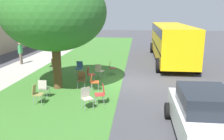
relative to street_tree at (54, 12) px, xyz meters
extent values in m
plane|color=#424247|center=(1.48, -3.47, -3.87)|extent=(80.00, 80.00, 0.00)
cube|color=#3D752D|center=(1.48, -0.27, -3.86)|extent=(48.00, 6.00, 0.01)
cube|color=#ADA89E|center=(1.48, 4.13, -3.86)|extent=(48.00, 2.80, 0.01)
cylinder|color=brown|center=(0.00, 0.00, -2.54)|extent=(0.44, 0.44, 2.65)
ellipsoid|color=#2D6B28|center=(0.00, 0.00, 0.01)|extent=(5.15, 5.15, 3.81)
cube|color=#C64C1E|center=(-0.17, -2.00, -3.43)|extent=(0.46, 0.45, 0.04)
cube|color=#C64C1E|center=(-0.19, -1.82, -3.19)|extent=(0.41, 0.13, 0.40)
cylinder|color=gray|center=(-0.33, -2.19, -3.65)|extent=(0.02, 0.02, 0.42)
cylinder|color=gray|center=(0.03, -2.15, -3.65)|extent=(0.02, 0.02, 0.42)
cylinder|color=gray|center=(-0.37, -1.86, -3.65)|extent=(0.02, 0.02, 0.42)
cylinder|color=gray|center=(-0.01, -1.81, -3.65)|extent=(0.02, 0.02, 0.42)
cube|color=#ADA393|center=(-2.56, -2.11, -3.43)|extent=(0.57, 0.57, 0.04)
cube|color=#ADA393|center=(-2.42, -2.00, -3.19)|extent=(0.30, 0.37, 0.40)
cylinder|color=gray|center=(-2.81, -2.06, -3.65)|extent=(0.02, 0.02, 0.42)
cylinder|color=gray|center=(-2.60, -2.36, -3.65)|extent=(0.02, 0.02, 0.42)
cylinder|color=gray|center=(-2.53, -1.86, -3.65)|extent=(0.02, 0.02, 0.42)
cylinder|color=gray|center=(-2.32, -2.16, -3.65)|extent=(0.02, 0.02, 0.42)
cube|color=#ADA393|center=(-1.45, 0.16, -3.43)|extent=(0.40, 0.42, 0.04)
cube|color=#ADA393|center=(-1.63, 0.16, -3.19)|extent=(0.09, 0.40, 0.40)
cylinder|color=gray|center=(-1.28, -0.02, -3.65)|extent=(0.02, 0.02, 0.42)
cylinder|color=gray|center=(-1.28, 0.34, -3.65)|extent=(0.02, 0.02, 0.42)
cylinder|color=gray|center=(-1.62, -0.02, -3.65)|extent=(0.02, 0.02, 0.42)
cylinder|color=gray|center=(-1.62, 0.34, -3.65)|extent=(0.02, 0.02, 0.42)
cube|color=brown|center=(3.17, 1.36, -3.43)|extent=(0.40, 0.42, 0.04)
cube|color=brown|center=(3.35, 1.36, -3.19)|extent=(0.09, 0.40, 0.40)
cylinder|color=gray|center=(3.00, 1.54, -3.65)|extent=(0.02, 0.02, 0.42)
cylinder|color=gray|center=(3.00, 1.18, -3.65)|extent=(0.02, 0.02, 0.42)
cylinder|color=gray|center=(3.34, 1.54, -3.65)|extent=(0.02, 0.02, 0.42)
cylinder|color=gray|center=(3.34, 1.18, -3.65)|extent=(0.02, 0.02, 0.42)
cube|color=#335184|center=(2.61, -0.47, -3.43)|extent=(0.45, 0.47, 0.04)
cube|color=#335184|center=(2.79, -0.49, -3.19)|extent=(0.13, 0.41, 0.40)
cylinder|color=gray|center=(2.46, -0.27, -3.65)|extent=(0.02, 0.02, 0.42)
cylinder|color=gray|center=(2.42, -0.63, -3.65)|extent=(0.02, 0.02, 0.42)
cylinder|color=gray|center=(2.80, -0.31, -3.65)|extent=(0.02, 0.02, 0.42)
cylinder|color=gray|center=(2.75, -0.67, -3.65)|extent=(0.02, 0.02, 0.42)
cube|color=brown|center=(0.05, -1.23, -3.43)|extent=(0.43, 0.45, 0.04)
cube|color=brown|center=(0.23, -1.22, -3.19)|extent=(0.12, 0.40, 0.40)
cylinder|color=gray|center=(-0.14, -1.07, -3.65)|extent=(0.02, 0.02, 0.42)
cylinder|color=gray|center=(-0.11, -1.43, -3.65)|extent=(0.02, 0.02, 0.42)
cylinder|color=gray|center=(0.20, -1.04, -3.65)|extent=(0.02, 0.02, 0.42)
cylinder|color=gray|center=(0.23, -1.40, -3.65)|extent=(0.02, 0.02, 0.42)
cube|color=beige|center=(2.15, -1.88, -3.43)|extent=(0.54, 0.55, 0.04)
cube|color=beige|center=(1.98, -1.81, -3.19)|extent=(0.24, 0.40, 0.40)
cylinder|color=gray|center=(2.23, -2.12, -3.65)|extent=(0.02, 0.02, 0.42)
cylinder|color=gray|center=(2.38, -1.79, -3.65)|extent=(0.02, 0.02, 0.42)
cylinder|color=gray|center=(1.92, -1.98, -3.65)|extent=(0.02, 0.02, 0.42)
cylinder|color=gray|center=(2.07, -1.65, -3.65)|extent=(0.02, 0.02, 0.42)
cube|color=#B7332D|center=(1.23, -1.53, -3.43)|extent=(0.53, 0.52, 0.04)
cube|color=#B7332D|center=(1.17, -1.36, -3.19)|extent=(0.40, 0.22, 0.40)
cylinder|color=gray|center=(1.12, -1.75, -3.65)|extent=(0.02, 0.02, 0.42)
cylinder|color=gray|center=(1.46, -1.62, -3.65)|extent=(0.02, 0.02, 0.42)
cylinder|color=gray|center=(1.00, -1.43, -3.65)|extent=(0.02, 0.02, 0.42)
cylinder|color=gray|center=(1.34, -1.30, -3.65)|extent=(0.02, 0.02, 0.42)
cube|color=#B7332D|center=(-2.01, -2.52, -3.43)|extent=(0.51, 0.50, 0.04)
cube|color=#B7332D|center=(-1.96, -2.70, -3.19)|extent=(0.41, 0.19, 0.40)
cylinder|color=gray|center=(-1.88, -2.31, -3.65)|extent=(0.02, 0.02, 0.42)
cylinder|color=gray|center=(-2.22, -2.41, -3.65)|extent=(0.02, 0.02, 0.42)
cylinder|color=gray|center=(-1.79, -2.64, -3.65)|extent=(0.02, 0.02, 0.42)
cylinder|color=gray|center=(-2.13, -2.73, -3.65)|extent=(0.02, 0.02, 0.42)
cube|color=olive|center=(-2.28, 0.09, -3.43)|extent=(0.45, 0.43, 0.04)
cube|color=olive|center=(-2.29, 0.27, -3.19)|extent=(0.40, 0.12, 0.40)
cylinder|color=gray|center=(-2.44, -0.10, -3.65)|extent=(0.02, 0.02, 0.42)
cylinder|color=gray|center=(-2.08, -0.07, -3.65)|extent=(0.02, 0.02, 0.42)
cylinder|color=gray|center=(-2.47, 0.24, -3.65)|extent=(0.02, 0.02, 0.42)
cylinder|color=gray|center=(-2.11, 0.27, -3.65)|extent=(0.02, 0.02, 0.42)
cube|color=brown|center=(2.98, -2.57, -3.43)|extent=(0.46, 0.44, 0.04)
cube|color=brown|center=(2.96, -2.39, -3.19)|extent=(0.41, 0.12, 0.40)
cylinder|color=gray|center=(2.82, -2.75, -3.65)|extent=(0.02, 0.02, 0.42)
cylinder|color=gray|center=(3.18, -2.72, -3.65)|extent=(0.02, 0.02, 0.42)
cylinder|color=gray|center=(2.79, -2.41, -3.65)|extent=(0.02, 0.02, 0.42)
cylinder|color=gray|center=(3.14, -2.38, -3.65)|extent=(0.02, 0.02, 0.42)
cube|color=silver|center=(-4.51, -6.14, -3.19)|extent=(3.70, 1.64, 0.76)
cube|color=#1E232B|center=(-4.66, -6.14, -2.54)|extent=(1.90, 1.44, 0.64)
cylinder|color=black|center=(-3.11, -5.27, -3.57)|extent=(0.60, 0.18, 0.60)
cylinder|color=black|center=(-3.11, -7.01, -3.57)|extent=(0.60, 0.18, 0.60)
cube|color=yellow|center=(7.93, -6.74, -2.24)|extent=(10.40, 2.44, 2.50)
cube|color=black|center=(7.93, -6.74, -2.59)|extent=(10.30, 2.46, 0.12)
cube|color=black|center=(7.93, -6.74, -1.34)|extent=(10.30, 2.46, 0.56)
cylinder|color=black|center=(11.93, -5.48, -3.39)|extent=(0.96, 0.28, 0.96)
cylinder|color=black|center=(11.93, -8.00, -3.39)|extent=(0.96, 0.28, 0.96)
cylinder|color=black|center=(3.93, -5.48, -3.39)|extent=(0.96, 0.28, 0.96)
cylinder|color=black|center=(3.93, -8.00, -3.39)|extent=(0.96, 0.28, 0.96)
cylinder|color=#726659|center=(5.35, 4.73, -3.44)|extent=(0.14, 0.14, 0.85)
cylinder|color=#726659|center=(5.53, 4.73, -3.44)|extent=(0.14, 0.14, 0.85)
cube|color=#338C4C|center=(5.44, 4.73, -2.72)|extent=(0.36, 0.20, 0.60)
sphere|color=tan|center=(5.44, 4.73, -2.29)|extent=(0.22, 0.22, 0.22)
camera|label=1|loc=(-11.57, -4.11, 0.02)|focal=38.24mm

